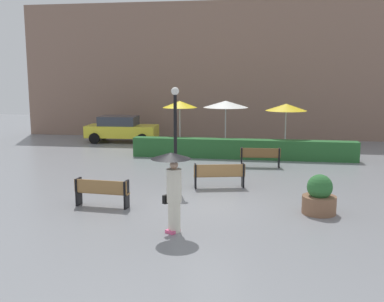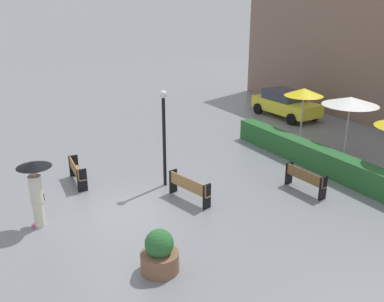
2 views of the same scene
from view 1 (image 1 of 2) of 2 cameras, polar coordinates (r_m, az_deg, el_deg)
name	(u,v)px [view 1 (image 1 of 2)]	position (r m, az deg, el deg)	size (l,w,h in m)	color
ground_plane	(203,206)	(14.12, 1.40, -6.96)	(60.00, 60.00, 0.00)	gray
bench_mid_center	(219,174)	(16.30, 3.45, -2.86)	(1.85, 0.72, 0.87)	#9E7242
bench_near_left	(102,191)	(14.22, -11.24, -4.91)	(1.72, 0.47, 0.86)	#9E7242
bench_back_row	(260,156)	(20.14, 8.54, -0.58)	(1.75, 0.43, 0.85)	brown
pedestrian_with_umbrella	(173,180)	(11.59, -2.44, -3.64)	(1.03, 1.03, 2.07)	silver
planter_pot	(319,197)	(13.81, 15.65, -5.55)	(0.98, 0.98, 1.16)	brown
lamp_post	(175,126)	(16.12, -2.11, 3.16)	(0.28, 0.28, 3.58)	black
patio_umbrella_yellow	(180,104)	(24.06, -1.54, 5.85)	(1.81, 1.81, 2.66)	silver
patio_umbrella_white	(226,104)	(24.12, 4.24, 5.87)	(2.36, 2.36, 2.66)	silver
patio_umbrella_yellow_far	(286,107)	(23.34, 11.70, 5.37)	(2.06, 2.06, 2.58)	silver
hedge_strip	(243,149)	(22.13, 6.35, 0.26)	(10.76, 0.70, 0.94)	#28602D
building_facade	(237,71)	(29.48, 5.68, 9.96)	(28.00, 1.20, 8.53)	#846656
parked_car	(121,129)	(27.71, -8.85, 2.79)	(4.26, 2.10, 1.57)	yellow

